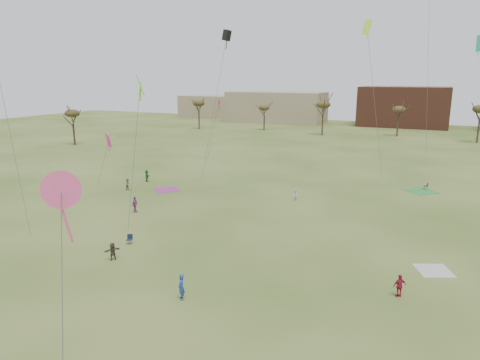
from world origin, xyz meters
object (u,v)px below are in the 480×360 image
at_px(spectator_fore_a, 400,286).
at_px(camp_chair_left, 130,241).
at_px(flyer_near_right, 181,287).
at_px(camp_chair_right, 426,187).

distance_m(spectator_fore_a, camp_chair_left, 23.34).
relative_size(flyer_near_right, camp_chair_right, 2.12).
bearing_deg(spectator_fore_a, flyer_near_right, -10.96).
bearing_deg(flyer_near_right, spectator_fore_a, 67.91).
bearing_deg(camp_chair_left, camp_chair_right, 31.62).
bearing_deg(spectator_fore_a, camp_chair_left, -37.24).
bearing_deg(camp_chair_left, spectator_fore_a, -22.59).
distance_m(flyer_near_right, spectator_fore_a, 15.07).
distance_m(spectator_fore_a, camp_chair_right, 32.94).
distance_m(flyer_near_right, camp_chair_left, 11.89).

